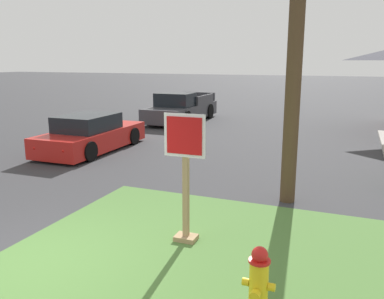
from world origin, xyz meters
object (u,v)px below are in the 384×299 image
(pickup_truck_charcoal, at_px, (181,109))
(manhole_cover, at_px, (151,203))
(fire_hydrant, at_px, (258,285))
(parked_sedan_red, at_px, (91,135))
(stop_sign, at_px, (185,182))

(pickup_truck_charcoal, bearing_deg, manhole_cover, -69.50)
(fire_hydrant, distance_m, parked_sedan_red, 10.16)
(stop_sign, distance_m, parked_sedan_red, 7.95)
(fire_hydrant, bearing_deg, pickup_truck_charcoal, 116.88)
(fire_hydrant, bearing_deg, stop_sign, 134.97)
(stop_sign, relative_size, pickup_truck_charcoal, 0.41)
(manhole_cover, bearing_deg, pickup_truck_charcoal, 110.50)
(fire_hydrant, relative_size, manhole_cover, 1.27)
(stop_sign, distance_m, manhole_cover, 2.43)
(fire_hydrant, distance_m, manhole_cover, 4.43)
(fire_hydrant, bearing_deg, manhole_cover, 134.21)
(parked_sedan_red, relative_size, pickup_truck_charcoal, 0.85)
(stop_sign, height_order, pickup_truck_charcoal, stop_sign)
(manhole_cover, relative_size, pickup_truck_charcoal, 0.13)
(stop_sign, height_order, parked_sedan_red, stop_sign)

